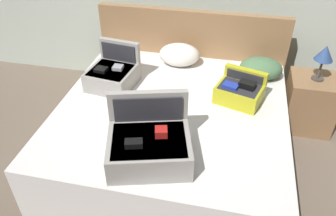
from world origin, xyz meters
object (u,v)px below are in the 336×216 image
at_px(hard_case_small, 240,91).
at_px(nightstand, 310,103).
at_px(bed, 171,131).
at_px(hard_case_large, 149,144).
at_px(pillow_center_head, 261,68).
at_px(hard_case_medium, 113,74).
at_px(pillow_near_headboard, 179,55).
at_px(table_lamp, 325,55).

height_order(hard_case_small, nightstand, hard_case_small).
xyz_separation_m(bed, hard_case_large, (-0.03, -0.59, 0.38)).
distance_m(hard_case_small, pillow_center_head, 0.46).
xyz_separation_m(bed, nightstand, (1.22, 0.67, 0.02)).
xyz_separation_m(hard_case_medium, pillow_near_headboard, (0.51, 0.49, 0.00)).
height_order(hard_case_medium, table_lamp, table_lamp).
xyz_separation_m(hard_case_small, pillow_center_head, (0.17, 0.43, 0.00)).
xyz_separation_m(hard_case_medium, pillow_center_head, (1.29, 0.42, -0.02)).
bearing_deg(pillow_near_headboard, hard_case_small, -39.23).
xyz_separation_m(bed, table_lamp, (1.22, 0.67, 0.54)).
bearing_deg(pillow_near_headboard, pillow_center_head, -5.06).
distance_m(hard_case_small, pillow_near_headboard, 0.79).
relative_size(hard_case_medium, table_lamp, 1.35).
bearing_deg(pillow_center_head, hard_case_small, -111.91).
height_order(bed, hard_case_large, hard_case_large).
distance_m(hard_case_medium, table_lamp, 1.86).
relative_size(hard_case_small, table_lamp, 1.31).
distance_m(hard_case_medium, hard_case_small, 1.12).
height_order(nightstand, table_lamp, table_lamp).
bearing_deg(bed, table_lamp, 28.97).
bearing_deg(table_lamp, pillow_center_head, -178.24).
xyz_separation_m(hard_case_large, pillow_near_headboard, (-0.05, 1.32, -0.01)).
bearing_deg(hard_case_large, hard_case_medium, 108.16).
height_order(hard_case_medium, nightstand, hard_case_medium).
bearing_deg(pillow_center_head, nightstand, 1.76).
relative_size(hard_case_small, nightstand, 0.80).
height_order(hard_case_small, table_lamp, table_lamp).
bearing_deg(bed, pillow_center_head, 43.01).
distance_m(hard_case_large, pillow_center_head, 1.45).
relative_size(bed, nightstand, 3.47).
height_order(hard_case_large, hard_case_medium, hard_case_large).
xyz_separation_m(hard_case_large, nightstand, (1.24, 1.26, -0.36)).
bearing_deg(hard_case_small, hard_case_large, -107.63).
distance_m(hard_case_large, pillow_near_headboard, 1.32).
bearing_deg(hard_case_small, nightstand, 49.75).
bearing_deg(nightstand, pillow_near_headboard, 177.63).
distance_m(hard_case_large, table_lamp, 1.78).
bearing_deg(table_lamp, hard_case_large, -134.55).
relative_size(nightstand, table_lamp, 1.62).
relative_size(hard_case_large, hard_case_small, 1.49).
bearing_deg(hard_case_large, table_lamp, 29.82).
relative_size(pillow_near_headboard, nightstand, 0.73).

